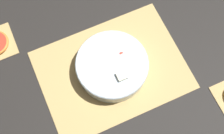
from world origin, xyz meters
name	(u,v)px	position (x,y,z in m)	size (l,w,h in m)	color
ground_plane	(112,70)	(0.00, 0.00, 0.00)	(6.00, 6.00, 0.00)	black
bamboo_mat_center	(112,70)	(0.00, 0.00, 0.00)	(0.52, 0.38, 0.01)	tan
fruit_salad_bowl	(112,66)	(0.00, 0.00, 0.04)	(0.26, 0.26, 0.08)	silver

